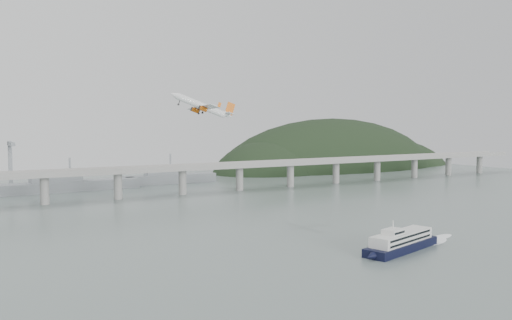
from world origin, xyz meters
TOP-DOWN VIEW (x-y plane):
  - ground at (0.00, 0.00)m, footprint 900.00×900.00m
  - bridge at (-1.15, 200.00)m, footprint 800.00×22.00m
  - headland at (285.18, 331.75)m, footprint 365.00×155.00m
  - ferry at (30.22, -17.57)m, footprint 73.02×27.55m
  - airliner at (-21.93, 72.47)m, footprint 37.12×33.55m

SIDE VIEW (x-z plane):
  - headland at x=285.18m, z-range -97.34..58.66m
  - ground at x=0.00m, z-range 0.00..0.00m
  - ferry at x=30.22m, z-range -3.21..10.83m
  - bridge at x=-1.15m, z-range 5.70..29.60m
  - airliner at x=-21.93m, z-range 55.97..71.19m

